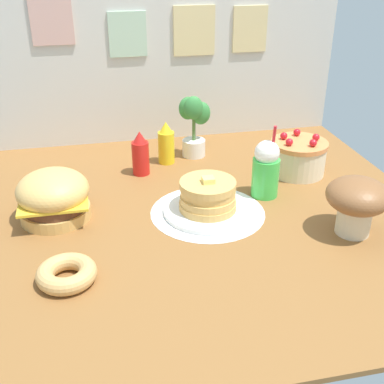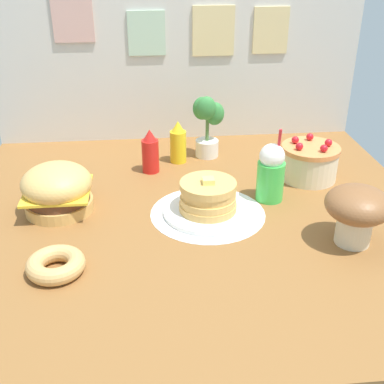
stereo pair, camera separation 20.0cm
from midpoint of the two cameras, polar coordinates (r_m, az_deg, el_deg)
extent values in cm
cube|color=brown|center=(204.85, -2.45, -2.90)|extent=(199.17, 182.24, 2.00)
cube|color=beige|center=(272.70, -6.08, 15.18)|extent=(199.17, 3.00, 90.16)
cube|color=#D8A599|center=(266.36, -18.29, 18.67)|extent=(20.68, 1.20, 25.84)
cube|color=#B2D1B2|center=(266.89, -9.76, 17.62)|extent=(19.46, 1.20, 22.56)
cube|color=beige|center=(270.74, -1.97, 18.24)|extent=(22.20, 1.20, 25.46)
cube|color=beige|center=(277.85, 4.62, 18.37)|extent=(18.87, 1.20, 24.02)
cylinder|color=white|center=(205.42, -0.98, -2.39)|extent=(48.01, 48.01, 0.40)
cylinder|color=#DBA859|center=(210.99, -18.22, -2.34)|extent=(28.37, 28.37, 4.91)
cylinder|color=#59331E|center=(208.96, -18.39, -1.30)|extent=(26.10, 26.10, 3.82)
cube|color=yellow|center=(207.85, -18.49, -0.71)|extent=(26.95, 26.95, 1.09)
ellipsoid|color=#E5B260|center=(206.34, -18.63, 0.13)|extent=(28.94, 28.94, 16.37)
cylinder|color=white|center=(204.91, -0.98, -2.15)|extent=(37.10, 37.10, 1.64)
cylinder|color=#E0AD5B|center=(203.30, -0.96, -1.65)|extent=(23.91, 23.91, 3.06)
cylinder|color=#E0AD5B|center=(202.05, -0.99, -0.85)|extent=(23.04, 23.04, 3.06)
cylinder|color=#E0AD5B|center=(201.34, -0.95, 0.02)|extent=(22.74, 22.74, 3.06)
cylinder|color=#E0AD5B|center=(199.75, -1.01, 0.77)|extent=(23.36, 23.36, 3.06)
cube|color=#F7E072|center=(198.31, -1.01, 1.40)|extent=(4.80, 4.80, 2.18)
cylinder|color=beige|center=(240.80, 9.92, 3.71)|extent=(26.19, 26.19, 14.18)
cylinder|color=#EA8C4C|center=(237.68, 10.08, 5.52)|extent=(27.23, 27.23, 2.18)
sphere|color=red|center=(239.14, 11.94, 6.21)|extent=(3.49, 3.49, 3.49)
sphere|color=red|center=(243.88, 9.84, 6.83)|extent=(3.49, 3.49, 3.49)
sphere|color=red|center=(238.22, 8.29, 6.44)|extent=(3.49, 3.49, 3.49)
sphere|color=red|center=(231.03, 8.85, 5.72)|extent=(3.49, 3.49, 3.49)
sphere|color=red|center=(231.91, 11.56, 5.57)|extent=(3.49, 3.49, 3.49)
cylinder|color=red|center=(238.48, -8.41, 3.88)|extent=(8.29, 8.29, 16.37)
cone|color=red|center=(234.37, -8.59, 6.32)|extent=(6.63, 6.63, 5.46)
cylinder|color=yellow|center=(249.37, -5.32, 5.14)|extent=(8.29, 8.29, 16.37)
cone|color=yellow|center=(245.45, -5.43, 7.49)|extent=(6.63, 6.63, 5.46)
cylinder|color=green|center=(216.44, 5.93, 1.65)|extent=(12.00, 12.00, 17.46)
sphere|color=white|center=(211.62, 6.08, 4.51)|extent=(10.91, 10.91, 10.91)
cylinder|color=red|center=(211.00, 6.75, 5.44)|extent=(1.31, 3.25, 17.50)
torus|color=tan|center=(172.91, -17.69, -9.16)|extent=(20.30, 20.30, 6.11)
torus|color=pink|center=(172.66, -17.71, -9.04)|extent=(19.38, 19.38, 5.19)
cylinder|color=white|center=(258.30, -2.02, 5.14)|extent=(12.00, 12.00, 8.73)
cylinder|color=#4C7238|center=(253.98, -2.06, 7.64)|extent=(1.75, 1.75, 15.28)
ellipsoid|color=#38843D|center=(252.82, -1.24, 9.13)|extent=(9.82, 6.55, 12.00)
ellipsoid|color=#38843D|center=(253.65, -2.74, 9.68)|extent=(9.82, 6.55, 12.00)
ellipsoid|color=#38843D|center=(246.88, -2.20, 9.72)|extent=(9.82, 6.55, 12.00)
cylinder|color=beige|center=(196.21, 15.58, -3.29)|extent=(13.09, 13.09, 10.91)
ellipsoid|color=brown|center=(191.07, 15.98, -0.48)|extent=(24.01, 24.01, 13.20)
camera|label=1|loc=(0.10, -92.86, -1.49)|focal=45.78mm
camera|label=2|loc=(0.10, 87.14, 1.49)|focal=45.78mm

